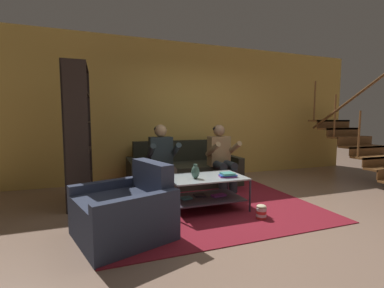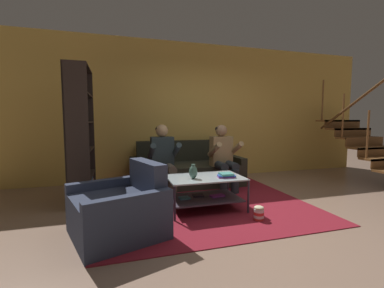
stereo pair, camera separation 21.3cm
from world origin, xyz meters
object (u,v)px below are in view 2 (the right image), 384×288
object	(u,v)px
bookshelf	(79,153)
popcorn_tub	(259,213)
vase	(193,172)
person_seated_left	(163,157)
person_seated_right	(223,155)
armchair	(120,210)
coffee_table	(205,188)
book_stack	(226,175)
couch	(186,171)

from	to	relation	value
bookshelf	popcorn_tub	distance (m)	2.75
popcorn_tub	bookshelf	bearing A→B (deg)	147.32
vase	bookshelf	size ratio (longest dim) A/B	0.10
person_seated_left	popcorn_tub	bearing A→B (deg)	-57.06
person_seated_right	armchair	distance (m)	2.31
armchair	popcorn_tub	size ratio (longest dim) A/B	6.05
vase	bookshelf	bearing A→B (deg)	149.13
vase	popcorn_tub	world-z (taller)	vase
coffee_table	book_stack	distance (m)	0.35
armchair	coffee_table	bearing A→B (deg)	23.38
book_stack	bookshelf	size ratio (longest dim) A/B	0.13
couch	book_stack	bearing A→B (deg)	-84.26
coffee_table	vase	xyz separation A→B (m)	(-0.19, -0.07, 0.25)
vase	coffee_table	bearing A→B (deg)	19.61
coffee_table	vase	world-z (taller)	vase
person_seated_right	armchair	bearing A→B (deg)	-142.93
person_seated_left	popcorn_tub	size ratio (longest dim) A/B	6.30
couch	person_seated_left	xyz separation A→B (m)	(-0.55, -0.57, 0.37)
person_seated_right	coffee_table	distance (m)	1.14
coffee_table	bookshelf	world-z (taller)	bookshelf
person_seated_right	armchair	xyz separation A→B (m)	(-1.82, -1.37, -0.37)
armchair	popcorn_tub	world-z (taller)	armchair
couch	popcorn_tub	size ratio (longest dim) A/B	11.17
coffee_table	popcorn_tub	xyz separation A→B (m)	(0.52, -0.59, -0.22)
couch	bookshelf	bearing A→B (deg)	-162.36
couch	coffee_table	size ratio (longest dim) A/B	2.01
couch	coffee_table	distance (m)	1.45
book_stack	armchair	xyz separation A→B (m)	(-1.43, -0.38, -0.23)
person_seated_left	book_stack	bearing A→B (deg)	-54.78
book_stack	bookshelf	distance (m)	2.24
book_stack	couch	bearing A→B (deg)	95.74
couch	person_seated_left	size ratio (longest dim) A/B	1.77
couch	coffee_table	world-z (taller)	couch
person_seated_right	bookshelf	xyz separation A→B (m)	(-2.39, -0.02, 0.12)
person_seated_left	bookshelf	size ratio (longest dim) A/B	0.58
couch	armchair	bearing A→B (deg)	-123.25
coffee_table	book_stack	size ratio (longest dim) A/B	3.97
person_seated_left	person_seated_right	world-z (taller)	person_seated_left
coffee_table	vase	distance (m)	0.32
person_seated_left	coffee_table	world-z (taller)	person_seated_left
person_seated_right	coffee_table	bearing A→B (deg)	-127.12
vase	armchair	bearing A→B (deg)	-155.91
book_stack	popcorn_tub	distance (m)	0.66
person_seated_left	vase	size ratio (longest dim) A/B	6.00
coffee_table	book_stack	world-z (taller)	book_stack
person_seated_left	bookshelf	world-z (taller)	bookshelf
person_seated_right	person_seated_left	bearing A→B (deg)	179.95
bookshelf	popcorn_tub	world-z (taller)	bookshelf
person_seated_left	book_stack	size ratio (longest dim) A/B	4.50
couch	person_seated_right	distance (m)	0.87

